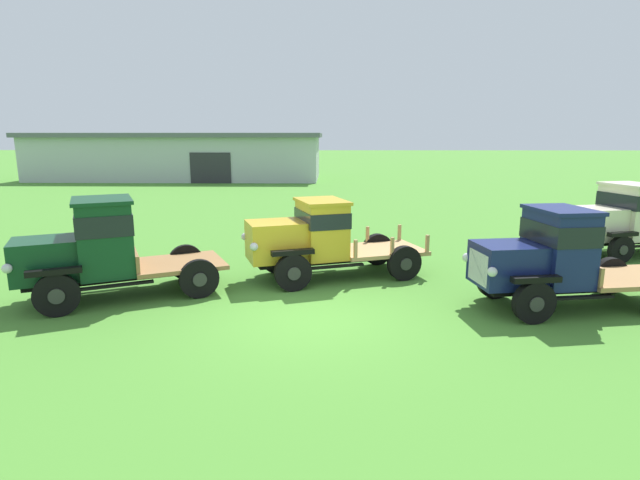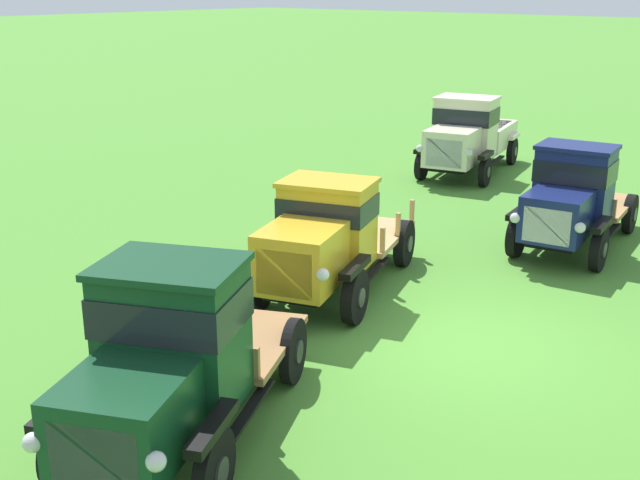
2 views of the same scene
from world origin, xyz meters
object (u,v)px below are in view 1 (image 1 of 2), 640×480
object	(u,v)px
vintage_truck_midrow_center	(316,238)
vintage_truck_far_side	(553,258)
vintage_truck_second_in_line	(99,247)
farm_shed	(182,156)
vintage_truck_back_of_row	(638,219)

from	to	relation	value
vintage_truck_midrow_center	vintage_truck_far_side	xyz separation A→B (m)	(5.17, -2.18, 0.02)
vintage_truck_far_side	vintage_truck_second_in_line	bearing A→B (deg)	177.68
farm_shed	vintage_truck_far_side	bearing A→B (deg)	-61.74
farm_shed	vintage_truck_back_of_row	world-z (taller)	farm_shed
farm_shed	vintage_truck_back_of_row	distance (m)	36.03
vintage_truck_second_in_line	vintage_truck_midrow_center	world-z (taller)	vintage_truck_second_in_line
vintage_truck_midrow_center	vintage_truck_far_side	world-z (taller)	vintage_truck_far_side
vintage_truck_back_of_row	vintage_truck_second_in_line	bearing A→B (deg)	-162.06
vintage_truck_far_side	vintage_truck_back_of_row	size ratio (longest dim) A/B	0.93
vintage_truck_second_in_line	vintage_truck_midrow_center	xyz separation A→B (m)	(4.87, 1.78, -0.12)
vintage_truck_back_of_row	vintage_truck_midrow_center	bearing A→B (deg)	-163.09
farm_shed	vintage_truck_far_side	size ratio (longest dim) A/B	5.11
vintage_truck_far_side	vintage_truck_back_of_row	bearing A→B (deg)	46.94
farm_shed	vintage_truck_midrow_center	distance (m)	33.50
farm_shed	vintage_truck_midrow_center	bearing A→B (deg)	-67.77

